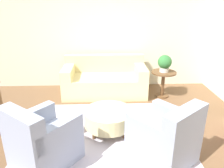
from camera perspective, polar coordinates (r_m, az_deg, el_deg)
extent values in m
plane|color=brown|center=(3.80, -2.00, -13.68)|extent=(16.00, 16.00, 0.00)
cube|color=beige|center=(5.67, -2.33, 13.32)|extent=(8.87, 0.12, 2.80)
cube|color=#BCB2C1|center=(3.80, -2.00, -13.62)|extent=(2.74, 2.47, 0.01)
cube|color=beige|center=(5.32, -1.90, -0.22)|extent=(1.96, 0.95, 0.47)
cube|color=beige|center=(5.53, -1.99, 5.52)|extent=(1.96, 0.20, 0.43)
cube|color=beige|center=(5.25, -11.39, 3.14)|extent=(0.24, 0.91, 0.24)
cube|color=beige|center=(5.26, 7.50, 3.40)|extent=(0.24, 0.91, 0.24)
cube|color=brown|center=(4.99, -1.83, -4.25)|extent=(1.77, 0.05, 0.06)
cube|color=#8E99B2|center=(3.32, -16.91, -15.66)|extent=(1.07, 1.08, 0.45)
cube|color=#8E99B2|center=(2.94, -22.58, -10.90)|extent=(0.69, 0.61, 0.47)
cube|color=#8E99B2|center=(2.93, -13.78, -12.28)|extent=(0.59, 0.68, 0.26)
cube|color=#8E99B2|center=(3.35, -20.36, -8.55)|extent=(0.59, 0.68, 0.26)
cube|color=brown|center=(3.61, -11.76, -15.56)|extent=(0.54, 0.45, 0.06)
cube|color=#8E99B2|center=(3.31, 12.93, -15.27)|extent=(1.07, 1.08, 0.45)
cube|color=#8E99B2|center=(2.93, 18.43, -10.36)|extent=(0.69, 0.61, 0.47)
cube|color=#8E99B2|center=(3.35, 16.19, -8.07)|extent=(0.59, 0.68, 0.26)
cube|color=#8E99B2|center=(2.93, 9.67, -11.97)|extent=(0.59, 0.68, 0.26)
cube|color=brown|center=(3.61, 7.80, -15.30)|extent=(0.54, 0.45, 0.06)
cylinder|color=beige|center=(3.84, -0.89, -8.68)|extent=(0.85, 0.85, 0.27)
cylinder|color=brown|center=(3.73, -4.80, -13.25)|extent=(0.05, 0.05, 0.12)
cylinder|color=brown|center=(3.74, 3.23, -13.10)|extent=(0.05, 0.05, 0.12)
cylinder|color=brown|center=(4.16, -4.52, -9.28)|extent=(0.05, 0.05, 0.12)
cylinder|color=brown|center=(4.17, 2.59, -9.16)|extent=(0.05, 0.05, 0.12)
cylinder|color=brown|center=(5.20, 13.38, 2.97)|extent=(0.58, 0.58, 0.03)
cylinder|color=brown|center=(5.30, 13.11, -0.19)|extent=(0.08, 0.08, 0.58)
cylinder|color=brown|center=(5.41, 12.86, -2.93)|extent=(0.32, 0.32, 0.03)
cylinder|color=beige|center=(5.18, 13.45, 3.66)|extent=(0.20, 0.20, 0.10)
sphere|color=#2D6B33|center=(5.13, 13.62, 5.63)|extent=(0.32, 0.32, 0.32)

